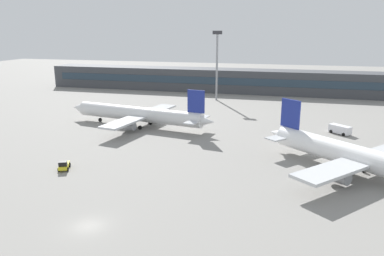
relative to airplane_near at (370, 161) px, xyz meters
name	(u,v)px	position (x,y,z in m)	size (l,w,h in m)	color
ground_plane	(179,140)	(-37.23, 14.49, -3.36)	(400.00, 400.00, 0.00)	gray
terminal_building	(230,81)	(-37.23, 85.23, 1.14)	(151.94, 12.13, 9.00)	#3F4247
airplane_near	(370,161)	(0.00, 0.00, 0.00)	(35.98, 32.06, 11.02)	white
airplane_mid	(138,114)	(-51.15, 23.78, -0.15)	(42.40, 29.87, 10.52)	silver
baggage_tug_yellow	(64,165)	(-51.77, -8.67, -2.56)	(2.92, 3.90, 1.75)	yellow
service_van_white	(340,129)	(-1.39, 29.36, -2.25)	(5.26, 4.88, 2.08)	white
floodlight_tower_west	(217,60)	(-38.84, 65.80, 10.57)	(3.20, 0.80, 23.89)	gray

